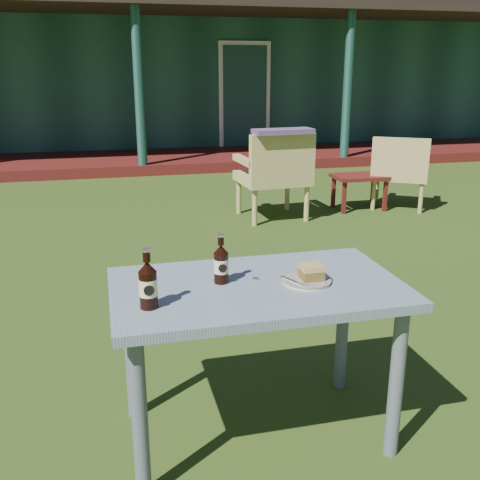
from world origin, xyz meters
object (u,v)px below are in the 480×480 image
object	(u,v)px
side_table	(360,180)
cola_bottle_far	(148,284)
armchair_left	(275,171)
armchair_right	(400,168)
cake_slice	(312,272)
cafe_table	(257,307)
cola_bottle_near	(221,264)
plate	(307,280)

from	to	relation	value
side_table	cola_bottle_far	bearing A→B (deg)	-125.17
armchair_left	armchair_right	xyz separation A→B (m)	(1.52, 0.13, -0.06)
armchair_left	side_table	xyz separation A→B (m)	(1.06, 0.19, -0.18)
cake_slice	cafe_table	bearing A→B (deg)	172.63
armchair_left	armchair_right	size ratio (longest dim) A/B	1.12
cola_bottle_far	cafe_table	bearing A→B (deg)	15.97
cola_bottle_near	cola_bottle_far	size ratio (longest dim) A/B	0.90
cola_bottle_near	armchair_right	distance (m)	4.58
plate	armchair_left	xyz separation A→B (m)	(0.97, 3.53, -0.20)
plate	armchair_right	xyz separation A→B (m)	(2.49, 3.66, -0.26)
armchair_left	side_table	bearing A→B (deg)	10.05
armchair_right	cola_bottle_far	bearing A→B (deg)	-129.94
cola_bottle_near	cafe_table	bearing A→B (deg)	-20.59
cafe_table	cake_slice	size ratio (longest dim) A/B	13.04
plate	side_table	bearing A→B (deg)	61.35
cafe_table	armchair_right	world-z (taller)	armchair_right
cake_slice	side_table	bearing A→B (deg)	61.59
cafe_table	cake_slice	distance (m)	0.27
cafe_table	armchair_left	world-z (taller)	armchair_left
cola_bottle_near	armchair_left	world-z (taller)	armchair_left
cafe_table	cake_slice	world-z (taller)	cake_slice
plate	armchair_right	world-z (taller)	armchair_right
cake_slice	armchair_right	world-z (taller)	armchair_right
plate	side_table	world-z (taller)	plate
armchair_left	cafe_table	bearing A→B (deg)	-108.52
cake_slice	cola_bottle_far	distance (m)	0.69
cafe_table	armchair_right	xyz separation A→B (m)	(2.69, 3.63, -0.15)
cafe_table	armchair_left	bearing A→B (deg)	71.48
side_table	cafe_table	bearing A→B (deg)	-121.22
cafe_table	plate	world-z (taller)	plate
plate	armchair_left	distance (m)	3.67
cola_bottle_near	side_table	bearing A→B (deg)	56.82
cake_slice	cola_bottle_far	xyz separation A→B (m)	(-0.68, -0.10, 0.05)
cafe_table	cola_bottle_far	world-z (taller)	cola_bottle_far
plate	cafe_table	bearing A→B (deg)	171.57
cafe_table	armchair_left	xyz separation A→B (m)	(1.17, 3.50, -0.10)
plate	side_table	xyz separation A→B (m)	(2.03, 3.72, -0.39)
cola_bottle_near	armchair_right	world-z (taller)	cola_bottle_near
cake_slice	armchair_left	size ratio (longest dim) A/B	0.10
cola_bottle_far	side_table	xyz separation A→B (m)	(2.69, 3.82, -0.47)
cafe_table	cola_bottle_near	bearing A→B (deg)	159.41
cafe_table	armchair_right	bearing A→B (deg)	53.43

